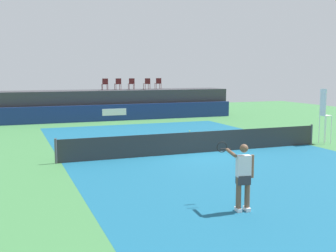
{
  "coord_description": "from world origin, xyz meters",
  "views": [
    {
      "loc": [
        -7.92,
        -16.87,
        3.6
      ],
      "look_at": [
        -0.69,
        2.0,
        1.0
      ],
      "focal_mm": 45.17,
      "sensor_mm": 36.0,
      "label": 1
    }
  ],
  "objects_px": {
    "spectator_chair_left": "(118,83)",
    "net_post_far": "(311,134)",
    "tennis_player": "(243,175)",
    "net_post_near": "(56,151)",
    "spectator_chair_center": "(131,83)",
    "tennis_ball": "(190,131)",
    "umpire_chair": "(324,112)",
    "spectator_chair_far_left": "(105,84)",
    "spectator_chair_right": "(147,83)",
    "spectator_chair_far_right": "(158,83)"
  },
  "relations": [
    {
      "from": "spectator_chair_left",
      "to": "net_post_far",
      "type": "xyz_separation_m",
      "value": [
        5.97,
        -15.27,
        -2.19
      ]
    },
    {
      "from": "net_post_far",
      "to": "tennis_player",
      "type": "distance_m",
      "value": 11.43
    },
    {
      "from": "spectator_chair_left",
      "to": "net_post_far",
      "type": "relative_size",
      "value": 0.89
    },
    {
      "from": "net_post_near",
      "to": "tennis_player",
      "type": "height_order",
      "value": "tennis_player"
    },
    {
      "from": "spectator_chair_center",
      "to": "tennis_ball",
      "type": "relative_size",
      "value": 13.06
    },
    {
      "from": "net_post_near",
      "to": "tennis_ball",
      "type": "height_order",
      "value": "net_post_near"
    },
    {
      "from": "net_post_far",
      "to": "umpire_chair",
      "type": "bearing_deg",
      "value": 0.22
    },
    {
      "from": "spectator_chair_far_left",
      "to": "spectator_chair_right",
      "type": "height_order",
      "value": "same"
    },
    {
      "from": "spectator_chair_far_left",
      "to": "tennis_player",
      "type": "relative_size",
      "value": 0.5
    },
    {
      "from": "spectator_chair_right",
      "to": "tennis_player",
      "type": "xyz_separation_m",
      "value": [
        -4.82,
        -22.62,
        -1.73
      ]
    },
    {
      "from": "spectator_chair_center",
      "to": "net_post_far",
      "type": "relative_size",
      "value": 0.89
    },
    {
      "from": "spectator_chair_center",
      "to": "tennis_ball",
      "type": "bearing_deg",
      "value": -83.63
    },
    {
      "from": "spectator_chair_far_right",
      "to": "net_post_far",
      "type": "distance_m",
      "value": 15.8
    },
    {
      "from": "spectator_chair_right",
      "to": "net_post_near",
      "type": "relative_size",
      "value": 0.89
    },
    {
      "from": "spectator_chair_far_left",
      "to": "spectator_chair_far_right",
      "type": "relative_size",
      "value": 1.0
    },
    {
      "from": "spectator_chair_left",
      "to": "net_post_near",
      "type": "relative_size",
      "value": 0.89
    },
    {
      "from": "spectator_chair_right",
      "to": "spectator_chair_left",
      "type": "bearing_deg",
      "value": 173.18
    },
    {
      "from": "tennis_player",
      "to": "tennis_ball",
      "type": "relative_size",
      "value": 26.03
    },
    {
      "from": "umpire_chair",
      "to": "tennis_player",
      "type": "xyz_separation_m",
      "value": [
        -9.25,
        -7.62,
        -0.63
      ]
    },
    {
      "from": "spectator_chair_center",
      "to": "tennis_player",
      "type": "xyz_separation_m",
      "value": [
        -3.64,
        -22.95,
        -1.73
      ]
    },
    {
      "from": "spectator_chair_center",
      "to": "spectator_chair_right",
      "type": "height_order",
      "value": "same"
    },
    {
      "from": "spectator_chair_far_right",
      "to": "net_post_near",
      "type": "relative_size",
      "value": 0.89
    },
    {
      "from": "spectator_chair_left",
      "to": "spectator_chair_far_right",
      "type": "bearing_deg",
      "value": 2.62
    },
    {
      "from": "spectator_chair_center",
      "to": "umpire_chair",
      "type": "bearing_deg",
      "value": -69.92
    },
    {
      "from": "spectator_chair_right",
      "to": "spectator_chair_far_right",
      "type": "bearing_deg",
      "value": 21.4
    },
    {
      "from": "spectator_chair_far_right",
      "to": "net_post_far",
      "type": "bearing_deg",
      "value": -80.45
    },
    {
      "from": "umpire_chair",
      "to": "tennis_ball",
      "type": "distance_m",
      "value": 7.93
    },
    {
      "from": "spectator_chair_far_right",
      "to": "tennis_ball",
      "type": "bearing_deg",
      "value": -97.84
    },
    {
      "from": "spectator_chair_right",
      "to": "spectator_chair_far_right",
      "type": "height_order",
      "value": "same"
    },
    {
      "from": "spectator_chair_left",
      "to": "spectator_chair_center",
      "type": "xyz_separation_m",
      "value": [
        1.1,
        0.06,
        0.0
      ]
    },
    {
      "from": "net_post_near",
      "to": "tennis_ball",
      "type": "bearing_deg",
      "value": 36.31
    },
    {
      "from": "spectator_chair_center",
      "to": "spectator_chair_left",
      "type": "bearing_deg",
      "value": -176.73
    },
    {
      "from": "net_post_near",
      "to": "net_post_far",
      "type": "xyz_separation_m",
      "value": [
        12.4,
        0.0,
        0.0
      ]
    },
    {
      "from": "spectator_chair_far_left",
      "to": "spectator_chair_left",
      "type": "distance_m",
      "value": 1.08
    },
    {
      "from": "spectator_chair_far_right",
      "to": "spectator_chair_left",
      "type": "bearing_deg",
      "value": -177.38
    },
    {
      "from": "spectator_chair_far_left",
      "to": "spectator_chair_center",
      "type": "relative_size",
      "value": 1.0
    },
    {
      "from": "spectator_chair_right",
      "to": "tennis_ball",
      "type": "distance_m",
      "value": 9.12
    },
    {
      "from": "tennis_player",
      "to": "spectator_chair_center",
      "type": "bearing_deg",
      "value": 80.98
    },
    {
      "from": "spectator_chair_left",
      "to": "spectator_chair_far_left",
      "type": "bearing_deg",
      "value": -171.03
    },
    {
      "from": "spectator_chair_right",
      "to": "net_post_near",
      "type": "xyz_separation_m",
      "value": [
        -8.71,
        -15.0,
        -2.19
      ]
    },
    {
      "from": "umpire_chair",
      "to": "net_post_far",
      "type": "distance_m",
      "value": 1.31
    },
    {
      "from": "net_post_near",
      "to": "tennis_player",
      "type": "distance_m",
      "value": 8.56
    },
    {
      "from": "spectator_chair_far_left",
      "to": "net_post_near",
      "type": "distance_m",
      "value": 16.18
    },
    {
      "from": "spectator_chair_far_right",
      "to": "spectator_chair_right",
      "type": "bearing_deg",
      "value": -158.6
    },
    {
      "from": "spectator_chair_center",
      "to": "umpire_chair",
      "type": "distance_m",
      "value": 16.36
    },
    {
      "from": "umpire_chair",
      "to": "tennis_ball",
      "type": "height_order",
      "value": "umpire_chair"
    },
    {
      "from": "spectator_chair_right",
      "to": "tennis_ball",
      "type": "bearing_deg",
      "value": -91.11
    },
    {
      "from": "tennis_ball",
      "to": "spectator_chair_left",
      "type": "bearing_deg",
      "value": 103.23
    },
    {
      "from": "spectator_chair_right",
      "to": "tennis_player",
      "type": "relative_size",
      "value": 0.5
    },
    {
      "from": "spectator_chair_far_left",
      "to": "net_post_far",
      "type": "xyz_separation_m",
      "value": [
        7.04,
        -15.1,
        -2.19
      ]
    }
  ]
}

